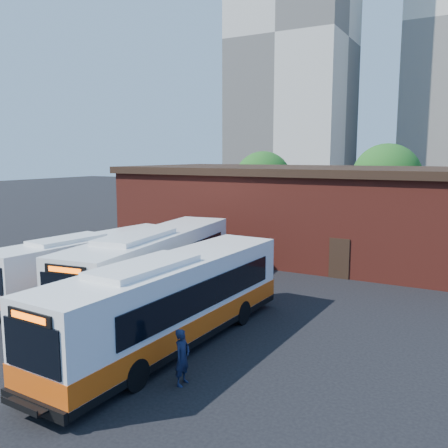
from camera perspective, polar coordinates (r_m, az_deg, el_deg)
The scene contains 9 objects.
ground at distance 18.23m, azimuth -8.35°, elevation -15.24°, with size 220.00×220.00×0.00m, color black.
bus_west at distance 26.38m, azimuth -15.83°, elevation -4.79°, with size 3.50×11.63×3.13m.
bus_midwest at distance 23.83m, azimuth -8.46°, elevation -5.35°, with size 4.48×13.64×3.66m.
bus_mideast at distance 18.44m, azimuth -6.28°, elevation -9.61°, with size 3.20×13.04×3.52m.
transit_worker at distance 15.63m, azimuth -5.04°, elevation -15.66°, with size 0.67×0.44×1.83m, color black.
depot_building at distance 35.01m, azimuth 11.64°, elevation 1.58°, with size 28.60×12.60×6.40m.
tree_west at distance 49.62m, azimuth 4.72°, elevation 5.27°, with size 6.00×6.00×7.65m.
tree_mid at distance 48.01m, azimuth 18.98°, elevation 5.26°, with size 6.56×6.56×8.36m.
tower_left at distance 93.43m, azimuth 8.42°, elevation 20.95°, with size 20.00×18.00×56.20m.
Camera 1 is at (10.18, -13.26, 7.26)m, focal length 38.00 mm.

